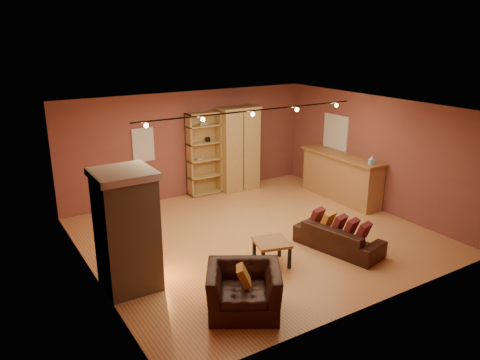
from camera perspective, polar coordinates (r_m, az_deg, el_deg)
floor at (r=10.31m, az=2.05°, el=-6.81°), size 7.00×7.00×0.00m
ceiling at (r=9.50m, az=2.23°, el=8.75°), size 7.00×7.00×0.00m
back_wall at (r=12.55m, az=-6.14°, el=4.35°), size 7.00×0.02×2.80m
left_wall at (r=8.48m, az=-17.98°, el=-3.02°), size 0.02×6.50×2.80m
right_wall at (r=12.05m, az=16.15°, el=3.18°), size 0.02×6.50×2.80m
fireplace at (r=8.17m, az=-13.58°, el=-5.99°), size 1.01×0.98×2.12m
back_window at (r=12.01m, az=-11.73°, el=4.21°), size 0.56×0.04×0.86m
bookcase at (r=12.65m, az=-4.54°, el=3.32°), size 0.92×0.36×2.26m
armoire at (r=12.96m, az=-0.24°, el=3.85°), size 1.15×0.65×2.34m
bar_counter at (r=12.59m, az=12.22°, el=0.40°), size 0.67×2.56×1.22m
tissue_box at (r=11.67m, az=15.75°, el=2.32°), size 0.16×0.16×0.22m
right_window at (r=12.92m, az=11.60°, el=5.62°), size 0.05×0.90×1.00m
loveseat at (r=9.75m, az=11.94°, el=-6.29°), size 0.94×1.89×0.76m
armchair at (r=7.52m, az=0.45°, el=-12.41°), size 1.37×1.23×1.00m
coffee_table at (r=8.98m, az=3.89°, el=-7.86°), size 0.78×0.78×0.48m
track_rail at (r=9.68m, az=1.56°, el=8.26°), size 5.20×0.09×0.13m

